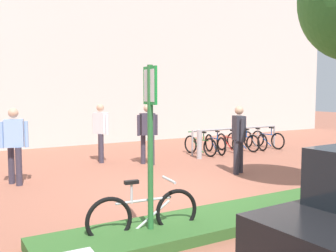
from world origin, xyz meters
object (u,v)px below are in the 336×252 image
(person_suited_navy, at_px, (147,130))
(person_shirt_blue, at_px, (101,129))
(bollard_steel, at_px, (199,144))
(bike_rack_cluster, at_px, (236,141))
(person_casual_tan, at_px, (14,141))
(person_suited_dark, at_px, (239,135))
(bike_at_sign, at_px, (144,214))
(parking_sign_post, at_px, (150,127))

(person_suited_navy, bearing_deg, person_shirt_blue, 135.64)
(bollard_steel, bearing_deg, bike_rack_cluster, 17.21)
(person_suited_navy, relative_size, person_shirt_blue, 1.00)
(person_casual_tan, bearing_deg, person_suited_dark, -17.41)
(person_shirt_blue, xyz_separation_m, person_suited_dark, (2.45, -3.27, 0.00))
(bike_at_sign, height_order, bollard_steel, bollard_steel)
(bike_at_sign, relative_size, person_suited_dark, 0.98)
(bike_at_sign, height_order, person_shirt_blue, person_shirt_blue)
(person_shirt_blue, bearing_deg, person_casual_tan, -147.74)
(bollard_steel, relative_size, person_suited_navy, 0.52)
(bollard_steel, bearing_deg, person_suited_navy, -179.50)
(bike_rack_cluster, bearing_deg, parking_sign_post, -138.06)
(parking_sign_post, relative_size, bike_at_sign, 1.46)
(bollard_steel, distance_m, person_suited_dark, 2.37)
(person_suited_dark, xyz_separation_m, person_casual_tan, (-5.10, 1.60, 0.00))
(parking_sign_post, xyz_separation_m, bollard_steel, (4.37, 5.09, -1.15))
(bike_rack_cluster, relative_size, bollard_steel, 4.18)
(bike_at_sign, distance_m, person_shirt_blue, 6.22)
(person_suited_navy, relative_size, person_casual_tan, 1.00)
(bike_at_sign, relative_size, bollard_steel, 1.86)
(bollard_steel, bearing_deg, parking_sign_post, -130.66)
(parking_sign_post, bearing_deg, person_suited_dark, 35.18)
(bike_at_sign, distance_m, person_suited_navy, 5.66)
(parking_sign_post, height_order, person_suited_navy, parking_sign_post)
(person_suited_navy, distance_m, person_casual_tan, 3.73)
(person_shirt_blue, bearing_deg, bollard_steel, -19.22)
(person_shirt_blue, relative_size, person_casual_tan, 1.00)
(bike_at_sign, bearing_deg, person_suited_navy, 62.27)
(bike_rack_cluster, relative_size, person_suited_navy, 2.19)
(parking_sign_post, height_order, person_suited_dark, parking_sign_post)
(person_shirt_blue, bearing_deg, person_suited_navy, -44.36)
(parking_sign_post, height_order, person_casual_tan, parking_sign_post)
(parking_sign_post, xyz_separation_m, person_suited_dark, (3.99, 2.81, -0.61))
(person_suited_navy, height_order, person_suited_dark, same)
(parking_sign_post, height_order, bike_rack_cluster, parking_sign_post)
(bike_rack_cluster, xyz_separation_m, person_casual_tan, (-7.45, -1.29, 0.64))
(person_casual_tan, bearing_deg, bike_at_sign, -76.27)
(bike_rack_cluster, bearing_deg, bollard_steel, -162.79)
(person_suited_navy, bearing_deg, person_casual_tan, -169.74)
(bike_at_sign, relative_size, person_casual_tan, 0.98)
(bike_rack_cluster, height_order, bollard_steel, bollard_steel)
(bike_at_sign, bearing_deg, bike_rack_cluster, 41.22)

